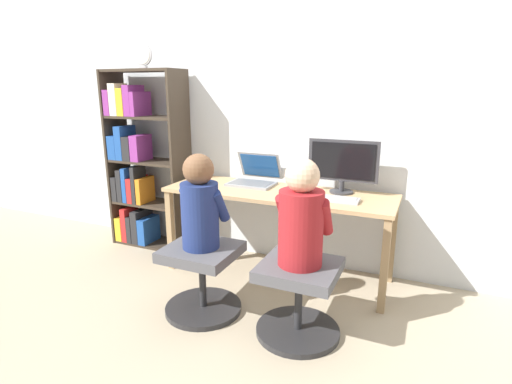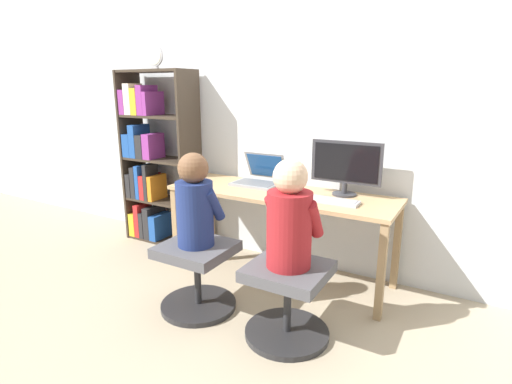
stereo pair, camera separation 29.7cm
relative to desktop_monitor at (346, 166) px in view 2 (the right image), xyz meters
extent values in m
plane|color=tan|center=(-0.46, -0.44, -0.93)|extent=(14.00, 14.00, 0.00)
cube|color=silver|center=(-0.46, 0.20, 0.37)|extent=(10.00, 0.05, 2.60)
cube|color=tan|center=(-0.46, -0.15, -0.24)|extent=(1.81, 0.58, 0.03)
cube|color=#9C7D56|center=(-1.33, -0.40, -0.59)|extent=(0.05, 0.05, 0.68)
cube|color=#9C7D56|center=(0.40, -0.40, -0.59)|extent=(0.05, 0.05, 0.68)
cube|color=#9C7D56|center=(-1.33, 0.10, -0.59)|extent=(0.05, 0.05, 0.68)
cube|color=#9C7D56|center=(0.40, 0.10, -0.59)|extent=(0.05, 0.05, 0.68)
cylinder|color=#333338|center=(0.00, 0.00, -0.21)|extent=(0.18, 0.18, 0.01)
cylinder|color=#333338|center=(0.00, 0.00, -0.17)|extent=(0.04, 0.04, 0.08)
cube|color=#333338|center=(0.00, 0.00, 0.03)|extent=(0.54, 0.02, 0.32)
cube|color=black|center=(0.00, -0.01, 0.03)|extent=(0.48, 0.01, 0.27)
cube|color=gray|center=(-0.74, -0.06, -0.21)|extent=(0.38, 0.26, 0.02)
cube|color=slate|center=(-0.74, -0.06, -0.20)|extent=(0.33, 0.20, 0.00)
cube|color=gray|center=(-0.74, 0.12, -0.08)|extent=(0.38, 0.12, 0.24)
cube|color=#19478C|center=(-0.74, 0.12, -0.09)|extent=(0.33, 0.10, 0.20)
cube|color=#B2B2B7|center=(-0.03, -0.23, -0.21)|extent=(0.41, 0.13, 0.02)
cube|color=#97979C|center=(-0.03, -0.23, -0.20)|extent=(0.38, 0.11, 0.00)
ellipsoid|color=black|center=(-0.31, -0.24, -0.21)|extent=(0.06, 0.11, 0.03)
cylinder|color=#262628|center=(-0.05, -0.87, -0.91)|extent=(0.53, 0.53, 0.04)
cylinder|color=#262628|center=(-0.05, -0.87, -0.71)|extent=(0.05, 0.05, 0.37)
cube|color=#4C4C51|center=(-0.05, -0.87, -0.49)|extent=(0.46, 0.44, 0.07)
cylinder|color=#262628|center=(-0.73, -0.88, -0.91)|extent=(0.53, 0.53, 0.04)
cylinder|color=#262628|center=(-0.73, -0.88, -0.71)|extent=(0.05, 0.05, 0.37)
cube|color=#4C4C51|center=(-0.73, -0.88, -0.49)|extent=(0.46, 0.44, 0.07)
cylinder|color=maroon|center=(-0.05, -0.87, -0.23)|extent=(0.27, 0.27, 0.45)
sphere|color=beige|center=(-0.05, -0.87, 0.09)|extent=(0.20, 0.20, 0.20)
cylinder|color=maroon|center=(-0.17, -0.80, -0.17)|extent=(0.07, 0.19, 0.25)
cylinder|color=maroon|center=(0.08, -0.80, -0.17)|extent=(0.07, 0.19, 0.25)
cylinder|color=navy|center=(-0.73, -0.88, -0.24)|extent=(0.25, 0.25, 0.44)
sphere|color=brown|center=(-0.73, -0.88, 0.07)|extent=(0.20, 0.20, 0.20)
cylinder|color=navy|center=(-0.85, -0.82, -0.18)|extent=(0.07, 0.18, 0.24)
cylinder|color=navy|center=(-0.61, -0.82, -0.18)|extent=(0.07, 0.18, 0.24)
cube|color=#382D23|center=(-2.19, -0.02, -0.10)|extent=(0.02, 0.32, 1.66)
cube|color=#382D23|center=(-1.45, -0.02, -0.10)|extent=(0.02, 0.32, 1.66)
cube|color=#382D23|center=(-1.82, -0.02, -0.92)|extent=(0.72, 0.30, 0.02)
cube|color=#382D23|center=(-1.82, -0.02, -0.51)|extent=(0.72, 0.30, 0.02)
cube|color=#382D23|center=(-1.82, -0.02, -0.10)|extent=(0.72, 0.30, 0.02)
cube|color=#382D23|center=(-1.82, -0.02, 0.31)|extent=(0.72, 0.30, 0.02)
cube|color=#382D23|center=(-1.82, -0.02, 0.71)|extent=(0.72, 0.30, 0.02)
cube|color=gold|center=(-2.13, -0.09, -0.79)|extent=(0.07, 0.18, 0.23)
cube|color=red|center=(-2.06, -0.07, -0.74)|extent=(0.06, 0.21, 0.33)
cube|color=#262628|center=(-2.00, -0.06, -0.78)|extent=(0.05, 0.23, 0.26)
cube|color=#262628|center=(-1.93, -0.05, -0.75)|extent=(0.07, 0.26, 0.32)
cube|color=#1E4C9E|center=(-1.85, -0.05, -0.78)|extent=(0.08, 0.25, 0.25)
cube|color=#262628|center=(-2.14, -0.09, -0.38)|extent=(0.06, 0.18, 0.24)
cube|color=#262628|center=(-2.07, -0.08, -0.35)|extent=(0.06, 0.18, 0.31)
cube|color=#1E4C9E|center=(-2.02, -0.07, -0.33)|extent=(0.05, 0.21, 0.33)
cube|color=red|center=(-1.96, -0.05, -0.38)|extent=(0.06, 0.26, 0.24)
cube|color=#262628|center=(-1.90, -0.09, -0.32)|extent=(0.04, 0.18, 0.35)
cube|color=orange|center=(-1.85, -0.06, -0.38)|extent=(0.05, 0.23, 0.24)
cube|color=#1E4C9E|center=(-2.13, -0.08, 0.02)|extent=(0.09, 0.19, 0.22)
cube|color=#1E4C9E|center=(-2.04, -0.07, 0.07)|extent=(0.08, 0.22, 0.31)
cube|color=#262628|center=(-1.95, -0.09, 0.02)|extent=(0.09, 0.18, 0.22)
cube|color=#8C338C|center=(-1.86, -0.07, 0.03)|extent=(0.09, 0.22, 0.24)
cube|color=#8C338C|center=(-2.14, -0.05, 0.43)|extent=(0.07, 0.26, 0.23)
cube|color=silver|center=(-2.06, -0.09, 0.46)|extent=(0.08, 0.17, 0.29)
cube|color=gold|center=(-1.98, -0.06, 0.44)|extent=(0.07, 0.24, 0.24)
cube|color=#8C338C|center=(-1.90, -0.07, 0.45)|extent=(0.07, 0.22, 0.27)
cube|color=#8C338C|center=(-1.84, -0.05, 0.43)|extent=(0.05, 0.25, 0.21)
cube|color=#B2B2B7|center=(-1.72, -0.12, 0.74)|extent=(0.06, 0.03, 0.02)
cylinder|color=#B2B2B7|center=(-1.72, -0.12, 0.84)|extent=(0.19, 0.02, 0.19)
cylinder|color=silver|center=(-1.72, -0.13, 0.84)|extent=(0.16, 0.00, 0.16)
camera|label=1|loc=(0.61, -2.99, 0.57)|focal=28.00mm
camera|label=2|loc=(0.88, -2.86, 0.57)|focal=28.00mm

